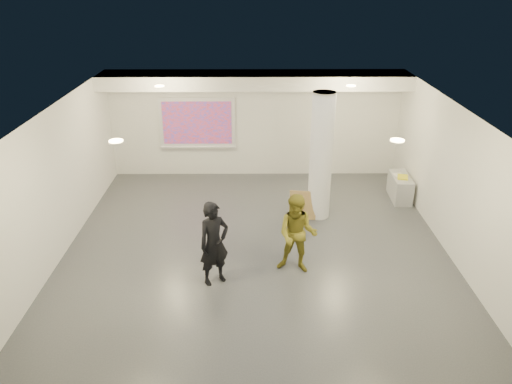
{
  "coord_description": "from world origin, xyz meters",
  "views": [
    {
      "loc": [
        -0.07,
        -8.93,
        5.42
      ],
      "look_at": [
        0.0,
        0.4,
        1.25
      ],
      "focal_mm": 35.0,
      "sensor_mm": 36.0,
      "label": 1
    }
  ],
  "objects_px": {
    "credenza": "(400,187)",
    "woman": "(214,243)",
    "column": "(321,157)",
    "man": "(297,234)",
    "projection_screen": "(197,123)"
  },
  "relations": [
    {
      "from": "credenza",
      "to": "woman",
      "type": "bearing_deg",
      "value": -138.14
    },
    {
      "from": "column",
      "to": "credenza",
      "type": "bearing_deg",
      "value": 23.63
    },
    {
      "from": "man",
      "to": "woman",
      "type": "bearing_deg",
      "value": -153.01
    },
    {
      "from": "credenza",
      "to": "man",
      "type": "xyz_separation_m",
      "value": [
        -2.94,
        -3.35,
        0.49
      ]
    },
    {
      "from": "projection_screen",
      "to": "man",
      "type": "distance_m",
      "value": 5.61
    },
    {
      "from": "column",
      "to": "credenza",
      "type": "height_order",
      "value": "column"
    },
    {
      "from": "column",
      "to": "woman",
      "type": "bearing_deg",
      "value": -129.68
    },
    {
      "from": "column",
      "to": "woman",
      "type": "xyz_separation_m",
      "value": [
        -2.28,
        -2.75,
        -0.68
      ]
    },
    {
      "from": "projection_screen",
      "to": "column",
      "type": "bearing_deg",
      "value": -40.56
    },
    {
      "from": "column",
      "to": "man",
      "type": "bearing_deg",
      "value": -106.75
    },
    {
      "from": "credenza",
      "to": "woman",
      "type": "relative_size",
      "value": 0.65
    },
    {
      "from": "column",
      "to": "projection_screen",
      "type": "distance_m",
      "value": 4.08
    },
    {
      "from": "column",
      "to": "woman",
      "type": "distance_m",
      "value": 3.64
    },
    {
      "from": "credenza",
      "to": "man",
      "type": "height_order",
      "value": "man"
    },
    {
      "from": "credenza",
      "to": "man",
      "type": "bearing_deg",
      "value": -128.96
    }
  ]
}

